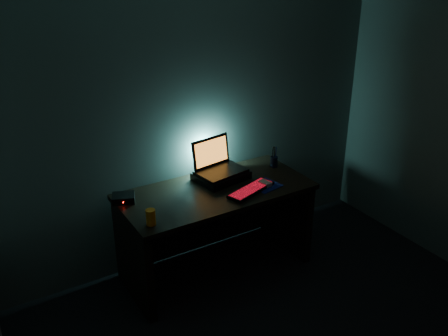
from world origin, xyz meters
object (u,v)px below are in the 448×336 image
mouse (265,183)px  pen_cup (274,162)px  router (123,198)px  laptop (217,163)px  juice_glass (151,217)px  keyboard (251,190)px

mouse → pen_cup: 0.38m
router → laptop: bearing=22.3°
mouse → juice_glass: 1.01m
mouse → juice_glass: bearing=173.3°
mouse → pen_cup: size_ratio=1.12×
keyboard → pen_cup: size_ratio=4.92×
pen_cup → juice_glass: (-1.28, -0.34, 0.01)m
router → mouse: bearing=4.7°
laptop → pen_cup: (0.52, -0.07, -0.08)m
keyboard → juice_glass: bearing=165.9°
laptop → router: size_ratio=2.08×
pen_cup → juice_glass: juice_glass is taller
juice_glass → router: 0.41m
pen_cup → router: 1.32m
mouse → keyboard: bearing=177.8°
laptop → mouse: (0.24, -0.33, -0.10)m
juice_glass → router: size_ratio=0.56×
laptop → pen_cup: size_ratio=4.62×
laptop → juice_glass: size_ratio=3.70×
laptop → mouse: size_ratio=4.14×
keyboard → mouse: bearing=-8.8°
pen_cup → juice_glass: 1.32m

